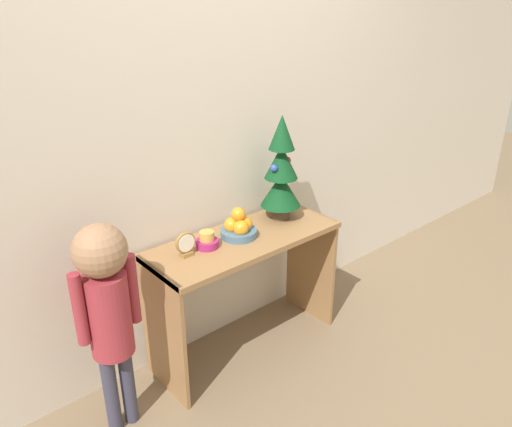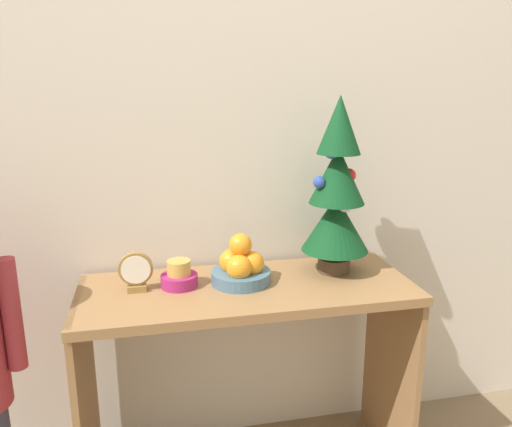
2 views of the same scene
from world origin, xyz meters
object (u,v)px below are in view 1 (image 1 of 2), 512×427
Objects in this scene: singing_bowl at (207,241)px; desk_clock at (186,245)px; child_figure at (107,300)px; fruit_bowl at (239,227)px; mini_tree at (281,171)px.

desk_clock is (-0.13, -0.01, 0.03)m from singing_bowl.
desk_clock is 0.47m from child_figure.
fruit_bowl is 0.33m from desk_clock.
mini_tree is at bearing 6.22° from child_figure.
child_figure reaches higher than desk_clock.
singing_bowl is at bearing 4.00° from desk_clock.
mini_tree reaches higher than fruit_bowl.
mini_tree is at bearing 2.24° from singing_bowl.
singing_bowl is at bearing 176.43° from fruit_bowl.
child_figure is at bearing -168.69° from desk_clock.
child_figure reaches higher than singing_bowl.
mini_tree is 3.08× the size of fruit_bowl.
singing_bowl is 0.93× the size of desk_clock.
child_figure is at bearing -173.78° from mini_tree.
fruit_bowl reaches higher than desk_clock.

